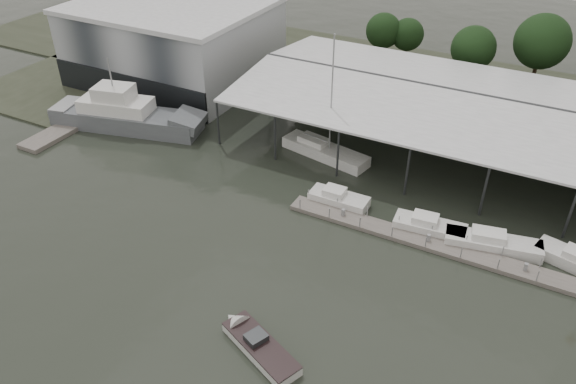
% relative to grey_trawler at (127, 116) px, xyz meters
% --- Properties ---
extents(ground, '(200.00, 200.00, 0.00)m').
position_rel_grey_trawler_xyz_m(ground, '(23.79, -14.78, -1.58)').
color(ground, '#252A22').
rests_on(ground, ground).
extents(land_strip_far, '(140.00, 30.00, 0.30)m').
position_rel_grey_trawler_xyz_m(land_strip_far, '(23.79, 27.22, -1.48)').
color(land_strip_far, '#3A3F2F').
rests_on(land_strip_far, ground).
extents(land_strip_west, '(20.00, 40.00, 0.30)m').
position_rel_grey_trawler_xyz_m(land_strip_west, '(-16.21, 15.22, -1.48)').
color(land_strip_west, '#3A3F2F').
rests_on(land_strip_west, ground).
extents(storage_warehouse, '(24.50, 20.50, 10.50)m').
position_rel_grey_trawler_xyz_m(storage_warehouse, '(-4.21, 15.17, 3.71)').
color(storage_warehouse, '#9FA4AA').
rests_on(storage_warehouse, ground).
extents(covered_boat_shed, '(58.24, 24.00, 6.96)m').
position_rel_grey_trawler_xyz_m(covered_boat_shed, '(40.79, 13.22, 4.55)').
color(covered_boat_shed, white).
rests_on(covered_boat_shed, ground).
extents(trawler_dock, '(3.00, 18.00, 0.50)m').
position_rel_grey_trawler_xyz_m(trawler_dock, '(-6.21, -0.78, -1.33)').
color(trawler_dock, slate).
rests_on(trawler_dock, ground).
extents(floating_dock, '(28.00, 2.00, 1.40)m').
position_rel_grey_trawler_xyz_m(floating_dock, '(38.78, -4.78, -1.38)').
color(floating_dock, slate).
rests_on(floating_dock, ground).
extents(grey_trawler, '(19.00, 8.71, 8.84)m').
position_rel_grey_trawler_xyz_m(grey_trawler, '(0.00, 0.00, 0.00)').
color(grey_trawler, '#595E62').
rests_on(grey_trawler, ground).
extents(white_sailboat, '(10.40, 4.54, 13.91)m').
position_rel_grey_trawler_xyz_m(white_sailboat, '(23.37, 4.82, -0.93)').
color(white_sailboat, white).
rests_on(white_sailboat, ground).
extents(speedboat_underway, '(17.39, 8.61, 2.00)m').
position_rel_grey_trawler_xyz_m(speedboat_underway, '(30.37, -21.53, -1.19)').
color(speedboat_underway, white).
rests_on(speedboat_underway, ground).
extents(moored_cruiser_0, '(5.67, 2.24, 1.70)m').
position_rel_grey_trawler_xyz_m(moored_cruiser_0, '(28.44, -2.85, -0.97)').
color(moored_cruiser_0, white).
rests_on(moored_cruiser_0, ground).
extents(moored_cruiser_1, '(6.47, 2.75, 1.70)m').
position_rel_grey_trawler_xyz_m(moored_cruiser_1, '(37.33, -3.03, -0.97)').
color(moored_cruiser_1, white).
rests_on(moored_cruiser_1, ground).
extents(moored_cruiser_2, '(8.28, 3.72, 1.70)m').
position_rel_grey_trawler_xyz_m(moored_cruiser_2, '(42.77, -2.73, -0.97)').
color(moored_cruiser_2, white).
rests_on(moored_cruiser_2, ground).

